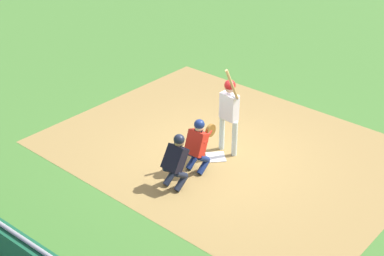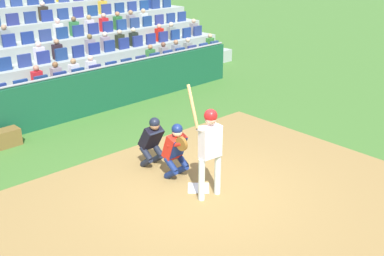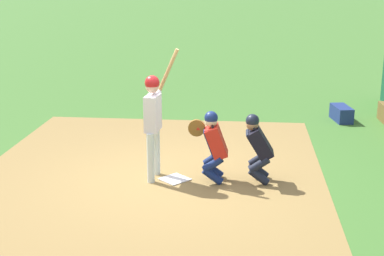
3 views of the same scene
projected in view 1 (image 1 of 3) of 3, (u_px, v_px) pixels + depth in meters
The scene contains 6 objects.
ground_plane at pixel (216, 157), 13.35m from camera, with size 160.00×160.00×0.00m, color #3F702C.
infield_dirt_patch at pixel (228, 149), 13.69m from camera, with size 8.34×6.39×0.01m, color olive.
home_plate_marker at pixel (216, 157), 13.34m from camera, with size 0.44×0.44×0.02m, color white.
batter_at_plate at pixel (229, 108), 12.98m from camera, with size 0.59×0.60×2.34m.
catcher_crouching at pixel (198, 143), 12.53m from camera, with size 0.46×0.71×1.30m.
home_plate_umpire at pixel (176, 159), 12.01m from camera, with size 0.47×0.52×1.25m.
Camera 1 is at (6.63, -9.20, 7.09)m, focal length 52.78 mm.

